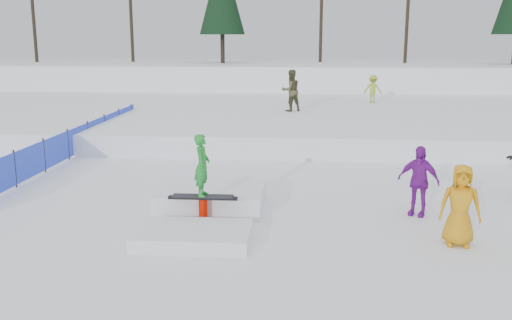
# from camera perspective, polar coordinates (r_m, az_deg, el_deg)

# --- Properties ---
(ground) EXTENTS (120.00, 120.00, 0.00)m
(ground) POSITION_cam_1_polar(r_m,az_deg,el_deg) (13.31, -2.85, -6.43)
(ground) COLOR white
(snow_berm) EXTENTS (60.00, 14.00, 2.40)m
(snow_berm) POSITION_cam_1_polar(r_m,az_deg,el_deg) (42.64, 2.34, 8.13)
(snow_berm) COLOR white
(snow_berm) RESTS_ON ground
(snow_midrise) EXTENTS (50.00, 18.00, 0.80)m
(snow_midrise) POSITION_cam_1_polar(r_m,az_deg,el_deg) (28.80, 1.22, 4.55)
(snow_midrise) COLOR white
(snow_midrise) RESTS_ON ground
(safety_fence) EXTENTS (0.05, 16.00, 1.10)m
(safety_fence) POSITION_cam_1_polar(r_m,az_deg,el_deg) (21.09, -18.28, 1.50)
(safety_fence) COLOR blue
(safety_fence) RESTS_ON ground
(walker_olive) EXTENTS (1.18, 1.10, 1.94)m
(walker_olive) POSITION_cam_1_polar(r_m,az_deg,el_deg) (27.01, 3.50, 6.95)
(walker_olive) COLOR #413F24
(walker_olive) RESTS_ON snow_midrise
(walker_ygreen) EXTENTS (1.05, 0.76, 1.47)m
(walker_ygreen) POSITION_cam_1_polar(r_m,az_deg,el_deg) (31.10, 11.61, 6.98)
(walker_ygreen) COLOR #93A824
(walker_ygreen) RESTS_ON snow_midrise
(spectator_purple) EXTENTS (1.09, 0.84, 1.72)m
(spectator_purple) POSITION_cam_1_polar(r_m,az_deg,el_deg) (14.26, 15.93, -2.02)
(spectator_purple) COLOR #7D189B
(spectator_purple) RESTS_ON ground
(spectator_yellow) EXTENTS (0.91, 0.66, 1.72)m
(spectator_yellow) POSITION_cam_1_polar(r_m,az_deg,el_deg) (12.49, 19.75, -4.29)
(spectator_yellow) COLOR orange
(spectator_yellow) RESTS_ON ground
(jib_rail_feature) EXTENTS (2.60, 4.40, 2.11)m
(jib_rail_feature) POSITION_cam_1_polar(r_m,az_deg,el_deg) (13.81, -4.90, -4.43)
(jib_rail_feature) COLOR white
(jib_rail_feature) RESTS_ON ground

